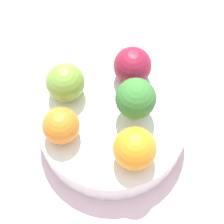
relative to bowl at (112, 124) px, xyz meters
name	(u,v)px	position (x,y,z in m)	size (l,w,h in m)	color
ground_plane	(112,137)	(0.00, 0.00, -0.04)	(6.00, 6.00, 0.00)	gray
table_surface	(112,134)	(0.00, 0.00, -0.03)	(1.20, 1.20, 0.02)	silver
bowl	(112,124)	(0.00, 0.00, 0.00)	(0.19, 0.19, 0.04)	white
broccoli	(136,99)	(-0.02, 0.01, 0.06)	(0.05, 0.05, 0.06)	#99C17A
apple_red	(65,82)	(0.03, -0.06, 0.05)	(0.05, 0.05, 0.05)	olive
apple_green	(132,66)	(-0.06, -0.03, 0.05)	(0.05, 0.05, 0.05)	maroon
orange_front	(135,149)	(0.01, 0.06, 0.05)	(0.05, 0.05, 0.05)	orange
orange_back	(61,126)	(0.06, -0.02, 0.04)	(0.04, 0.04, 0.04)	orange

